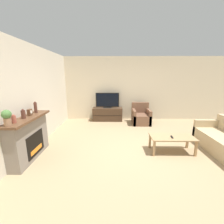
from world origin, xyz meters
TOP-DOWN VIEW (x-y plane):
  - ground_plane at (0.00, 0.00)m, footprint 24.00×24.00m
  - wall_back at (0.00, 2.99)m, footprint 12.00×0.06m
  - wall_left at (-2.85, 0.00)m, footprint 0.06×12.00m
  - fireplace at (-2.67, -0.42)m, footprint 0.41×1.41m
  - mantel_vase_left at (-2.65, -0.84)m, footprint 0.08×0.08m
  - mantel_vase_centre_left at (-2.65, -0.52)m, footprint 0.09×0.09m
  - mantel_vase_right at (-2.65, 0.00)m, footprint 0.07×0.07m
  - mantel_clock at (-2.65, -0.28)m, footprint 0.08×0.11m
  - potted_plant at (-2.65, -1.02)m, footprint 0.17×0.17m
  - tv_stand at (-0.98, 2.69)m, footprint 1.26×0.46m
  - tv at (-0.98, 2.69)m, footprint 0.99×0.18m
  - armchair at (0.39, 2.28)m, footprint 0.70×0.76m
  - coffee_table at (0.77, -0.08)m, footprint 1.08×0.51m
  - remote at (0.73, -0.13)m, footprint 0.06×0.15m

SIDE VIEW (x-z plane):
  - ground_plane at x=0.00m, z-range 0.00..0.00m
  - armchair at x=0.39m, z-range -0.14..0.69m
  - tv_stand at x=-0.98m, z-range 0.00..0.57m
  - coffee_table at x=0.77m, z-range 0.15..0.57m
  - remote at x=0.73m, z-range 0.41..0.43m
  - fireplace at x=-2.67m, z-range 0.01..1.01m
  - tv at x=-0.98m, z-range 0.55..1.19m
  - mantel_clock at x=-2.65m, z-range 1.00..1.15m
  - mantel_vase_left at x=-2.65m, z-range 1.00..1.17m
  - mantel_vase_centre_left at x=-2.65m, z-range 0.99..1.21m
  - mantel_vase_right at x=-2.65m, z-range 1.00..1.28m
  - potted_plant at x=-2.65m, z-range 1.02..1.33m
  - wall_back at x=0.00m, z-range 0.00..2.70m
  - wall_left at x=-2.85m, z-range 0.00..2.70m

